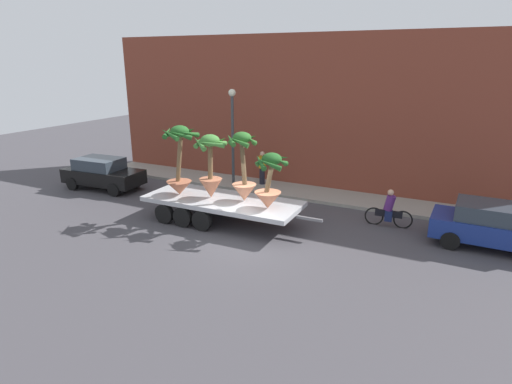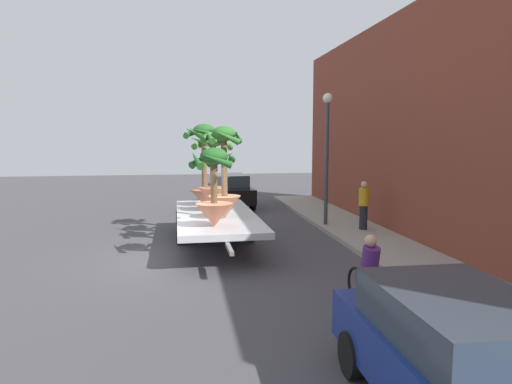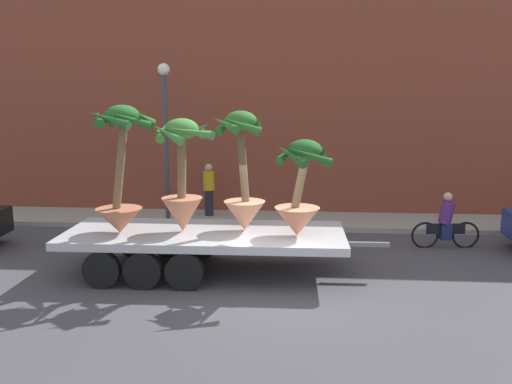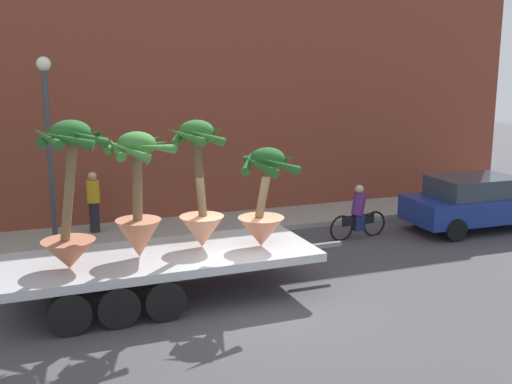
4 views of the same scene
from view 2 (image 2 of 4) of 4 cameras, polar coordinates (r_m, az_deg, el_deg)
The scene contains 13 objects.
ground_plane at distance 12.96m, azimuth -9.20°, elevation -8.33°, with size 60.00×60.00×0.00m, color #423F44.
sidewalk at distance 14.29m, azimuth 16.26°, elevation -6.78°, with size 24.00×2.20×0.15m, color gray.
building_facade at distance 14.73m, azimuth 22.78°, elevation 7.88°, with size 24.00×1.20×7.55m, color brown.
flatbed_trailer at distance 14.72m, azimuth -5.12°, elevation -3.34°, with size 7.38×2.55×0.98m.
potted_palm_rear at distance 16.07m, azimuth -6.54°, elevation 3.11°, with size 1.45×1.36×2.87m.
potted_palm_middle at distance 14.77m, azimuth -5.40°, elevation 2.23°, with size 1.47×1.51×2.57m.
potted_palm_front at distance 12.16m, azimuth -5.30°, elevation 0.02°, with size 1.28×1.30×2.14m.
potted_palm_extra at distance 13.45m, azimuth -4.02°, elevation 1.69°, with size 1.26×1.29×2.73m.
cyclist at distance 9.27m, azimuth 14.08°, elevation -10.30°, with size 1.84×0.38×1.54m.
parked_car at distance 6.01m, azimuth 24.80°, elevation -18.83°, with size 4.33×1.97×1.58m.
trailing_car at distance 22.32m, azimuth -3.22°, elevation 0.26°, with size 4.17×2.03×1.58m.
pedestrian_near_gate at distance 16.41m, azimuth 13.37°, elevation -1.51°, with size 0.36×0.36×1.71m.
street_lamp at distance 16.95m, azimuth 8.90°, elevation 6.27°, with size 0.36×0.36×4.83m.
Camera 2 is at (12.51, 0.05, 3.36)m, focal length 31.87 mm.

